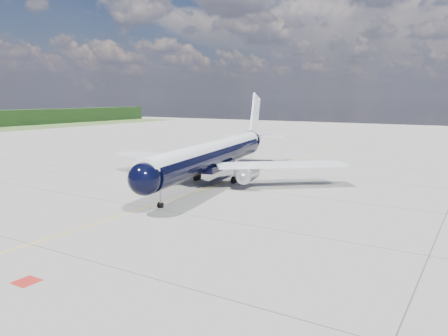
% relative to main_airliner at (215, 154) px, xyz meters
% --- Properties ---
extents(ground, '(320.00, 320.00, 0.00)m').
position_rel_main_airliner_xyz_m(ground, '(1.56, 2.62, -4.18)').
color(ground, gray).
rests_on(ground, ground).
extents(taxiway_centerline, '(0.16, 160.00, 0.01)m').
position_rel_main_airliner_xyz_m(taxiway_centerline, '(1.56, -2.38, -4.18)').
color(taxiway_centerline, '#E9B50C').
rests_on(taxiway_centerline, ground).
extents(red_marking, '(1.60, 1.60, 0.01)m').
position_rel_main_airliner_xyz_m(red_marking, '(8.36, -37.38, -4.18)').
color(red_marking, maroon).
rests_on(red_marking, ground).
extents(main_airliner, '(37.67, 46.38, 13.48)m').
position_rel_main_airliner_xyz_m(main_airliner, '(0.00, 0.00, 0.00)').
color(main_airliner, black).
rests_on(main_airliner, ground).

